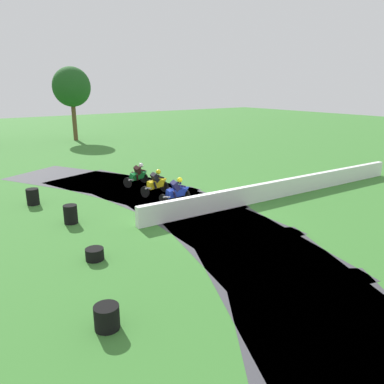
{
  "coord_description": "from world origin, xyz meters",
  "views": [
    {
      "loc": [
        -9.78,
        -12.83,
        5.67
      ],
      "look_at": [
        -0.0,
        0.64,
        0.9
      ],
      "focal_mm": 35.15,
      "sensor_mm": 36.0,
      "label": 1
    }
  ],
  "objects_px": {
    "tire_stack_mid_a": "(95,254)",
    "tire_stack_far": "(33,197)",
    "tire_stack_mid_b": "(71,214)",
    "tire_stack_near": "(107,317)",
    "motorcycle_chase_yellow": "(157,183)",
    "motorcycle_lead_blue": "(177,191)",
    "motorcycle_trailing_green": "(138,175)"
  },
  "relations": [
    {
      "from": "tire_stack_near",
      "to": "motorcycle_lead_blue",
      "type": "bearing_deg",
      "value": 46.44
    },
    {
      "from": "tire_stack_far",
      "to": "tire_stack_mid_a",
      "type": "bearing_deg",
      "value": -89.16
    },
    {
      "from": "tire_stack_mid_a",
      "to": "tire_stack_far",
      "type": "relative_size",
      "value": 0.77
    },
    {
      "from": "tire_stack_mid_b",
      "to": "tire_stack_far",
      "type": "relative_size",
      "value": 1.0
    },
    {
      "from": "tire_stack_mid_a",
      "to": "tire_stack_far",
      "type": "bearing_deg",
      "value": 90.84
    },
    {
      "from": "motorcycle_chase_yellow",
      "to": "tire_stack_mid_a",
      "type": "height_order",
      "value": "motorcycle_chase_yellow"
    },
    {
      "from": "motorcycle_lead_blue",
      "to": "motorcycle_chase_yellow",
      "type": "relative_size",
      "value": 0.99
    },
    {
      "from": "tire_stack_near",
      "to": "motorcycle_chase_yellow",
      "type": "bearing_deg",
      "value": 53.21
    },
    {
      "from": "motorcycle_chase_yellow",
      "to": "tire_stack_mid_a",
      "type": "distance_m",
      "value": 7.93
    },
    {
      "from": "tire_stack_near",
      "to": "motorcycle_trailing_green",
      "type": "bearing_deg",
      "value": 58.63
    },
    {
      "from": "tire_stack_far",
      "to": "tire_stack_near",
      "type": "bearing_deg",
      "value": -95.46
    },
    {
      "from": "motorcycle_trailing_green",
      "to": "tire_stack_mid_b",
      "type": "distance_m",
      "value": 6.62
    },
    {
      "from": "motorcycle_chase_yellow",
      "to": "motorcycle_trailing_green",
      "type": "bearing_deg",
      "value": 86.48
    },
    {
      "from": "motorcycle_chase_yellow",
      "to": "motorcycle_lead_blue",
      "type": "bearing_deg",
      "value": -90.36
    },
    {
      "from": "motorcycle_chase_yellow",
      "to": "tire_stack_mid_b",
      "type": "distance_m",
      "value": 5.43
    },
    {
      "from": "motorcycle_chase_yellow",
      "to": "tire_stack_mid_b",
      "type": "height_order",
      "value": "motorcycle_chase_yellow"
    },
    {
      "from": "tire_stack_mid_b",
      "to": "tire_stack_far",
      "type": "xyz_separation_m",
      "value": [
        -0.63,
        3.63,
        0.0
      ]
    },
    {
      "from": "tire_stack_far",
      "to": "motorcycle_trailing_green",
      "type": "bearing_deg",
      "value": 2.81
    },
    {
      "from": "tire_stack_mid_b",
      "to": "tire_stack_mid_a",
      "type": "bearing_deg",
      "value": -97.63
    },
    {
      "from": "tire_stack_near",
      "to": "tire_stack_mid_b",
      "type": "bearing_deg",
      "value": 77.35
    },
    {
      "from": "motorcycle_chase_yellow",
      "to": "tire_stack_far",
      "type": "height_order",
      "value": "motorcycle_chase_yellow"
    },
    {
      "from": "tire_stack_mid_b",
      "to": "tire_stack_far",
      "type": "distance_m",
      "value": 3.69
    },
    {
      "from": "tire_stack_mid_a",
      "to": "tire_stack_mid_b",
      "type": "xyz_separation_m",
      "value": [
        0.52,
        3.89,
        0.2
      ]
    },
    {
      "from": "motorcycle_trailing_green",
      "to": "motorcycle_lead_blue",
      "type": "bearing_deg",
      "value": -92.06
    },
    {
      "from": "tire_stack_near",
      "to": "tire_stack_mid_b",
      "type": "distance_m",
      "value": 7.79
    },
    {
      "from": "motorcycle_trailing_green",
      "to": "tire_stack_mid_a",
      "type": "xyz_separation_m",
      "value": [
        -5.84,
        -7.82,
        -0.43
      ]
    },
    {
      "from": "motorcycle_trailing_green",
      "to": "tire_stack_mid_b",
      "type": "bearing_deg",
      "value": -143.58
    },
    {
      "from": "tire_stack_near",
      "to": "tire_stack_mid_b",
      "type": "xyz_separation_m",
      "value": [
        1.7,
        7.6,
        0.1
      ]
    },
    {
      "from": "motorcycle_lead_blue",
      "to": "motorcycle_trailing_green",
      "type": "xyz_separation_m",
      "value": [
        0.15,
        4.3,
        -0.02
      ]
    },
    {
      "from": "tire_stack_mid_b",
      "to": "motorcycle_lead_blue",
      "type": "bearing_deg",
      "value": -4.13
    },
    {
      "from": "tire_stack_mid_a",
      "to": "motorcycle_trailing_green",
      "type": "bearing_deg",
      "value": 53.23
    },
    {
      "from": "motorcycle_trailing_green",
      "to": "tire_stack_near",
      "type": "distance_m",
      "value": 13.5
    }
  ]
}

